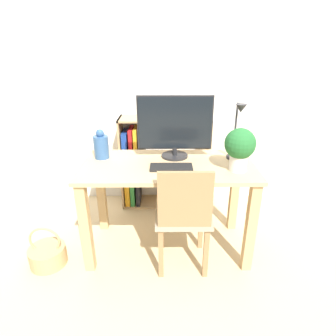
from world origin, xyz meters
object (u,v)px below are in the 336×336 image
Objects in this scene: monitor at (175,125)px; basket at (48,255)px; vase at (101,146)px; bookshelf at (149,163)px; chair at (183,214)px; keyboard at (171,167)px; desk_lamp at (237,127)px; potted_plant at (240,147)px.

monitor is 1.73× the size of basket.
vase reaches higher than bookshelf.
monitor is 0.67× the size of chair.
keyboard is at bearing -21.18° from vase.
keyboard is 0.35m from chair.
monitor is 1.30× the size of desk_lamp.
vase is at bearing 166.38° from potted_plant.
vase is 0.27× the size of chair.
desk_lamp is at bearing -42.76° from bookshelf.
monitor is 1.41m from basket.
monitor is 0.35m from keyboard.
bookshelf is (-0.22, 0.80, -0.29)m from keyboard.
bookshelf is at bearing 60.83° from vase.
bookshelf is at bearing 129.72° from potted_plant.
desk_lamp is (0.46, -0.09, 0.01)m from monitor.
keyboard is 0.36× the size of chair.
desk_lamp reaches higher than bookshelf.
keyboard is 0.50m from potted_plant.
keyboard is 0.92× the size of basket.
chair is at bearing -82.37° from monitor.
monitor is 0.47m from desk_lamp.
bookshelf is at bearing 113.97° from monitor.
basket is (-1.05, 0.04, -0.39)m from chair.
keyboard is 0.88m from bookshelf.
monitor reaches higher than chair.
desk_lamp is 1.76m from basket.
potted_plant reaches higher than basket.
desk_lamp is (0.49, 0.14, 0.26)m from keyboard.
bookshelf is 2.80× the size of basket.
monitor is 1.87× the size of keyboard.
monitor is at bearing 168.52° from desk_lamp.
basket is (-1.44, -0.10, -0.85)m from potted_plant.
monitor is at bearing 2.43° from vase.
monitor is 0.68m from chair.
potted_plant is 0.36× the size of chair.
monitor is at bearing 20.21° from basket.
desk_lamp is at bearing 10.66° from basket.
bookshelf is at bearing 105.33° from keyboard.
vase is 0.78m from bookshelf.
keyboard is at bearing -97.49° from monitor.
potted_plant is 0.92× the size of basket.
bookshelf is 1.25m from basket.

